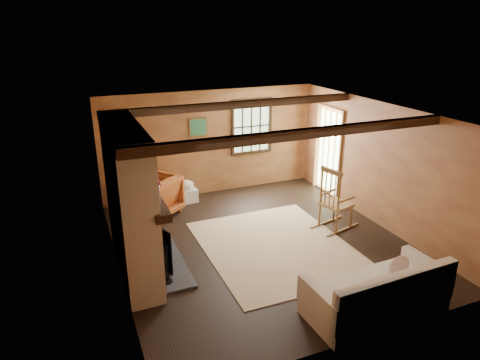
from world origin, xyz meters
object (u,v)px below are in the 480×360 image
rocking_chair (335,203)px  armchair (154,196)px  fireplace (132,207)px  laundry_basket (185,195)px  sofa (378,296)px

rocking_chair → armchair: (-3.10, 1.94, -0.11)m
armchair → fireplace: bearing=32.5°
laundry_basket → armchair: size_ratio=0.54×
laundry_basket → sofa: bearing=-73.9°
laundry_basket → armchair: (-0.77, -0.42, 0.27)m
rocking_chair → armchair: rocking_chair is taller
sofa → fireplace: bearing=137.9°
rocking_chair → laundry_basket: (-2.33, 2.36, -0.38)m
rocking_chair → armchair: size_ratio=1.37×
fireplace → rocking_chair: (3.81, 0.05, -0.57)m
armchair → laundry_basket: bearing=170.8°
fireplace → laundry_basket: 2.98m
fireplace → sofa: size_ratio=1.19×
laundry_basket → armchair: 0.91m
armchair → sofa: bearing=78.2°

